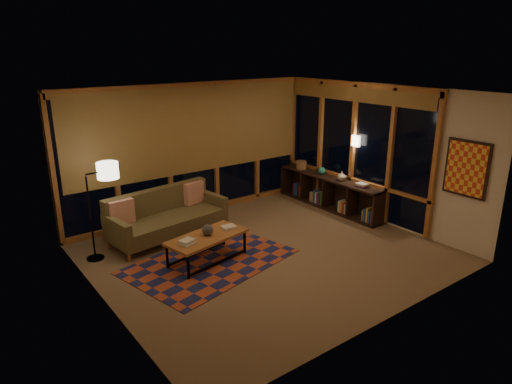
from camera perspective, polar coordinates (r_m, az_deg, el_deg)
floor at (r=7.86m, az=1.32°, el=-7.59°), size 5.50×5.00×0.01m
ceiling at (r=7.13m, az=1.48°, el=12.39°), size 5.50×5.00×0.01m
walls at (r=7.39m, az=1.40°, el=1.91°), size 5.51×5.01×2.70m
window_wall_back at (r=9.36m, az=-7.86°, el=5.16°), size 5.30×0.16×2.60m
window_wall_right at (r=9.61m, az=11.87°, el=5.28°), size 0.16×3.70×2.60m
wall_art at (r=8.25m, az=24.81°, el=2.67°), size 0.06×0.74×0.94m
wall_sconce at (r=9.43m, az=12.38°, el=6.26°), size 0.12×0.18×0.22m
sofa at (r=8.42m, az=-10.93°, el=-2.96°), size 2.22×1.13×0.87m
pillow_left at (r=8.15m, az=-16.45°, el=-2.47°), size 0.44×0.16×0.43m
pillow_right at (r=8.91m, az=-7.82°, el=-0.16°), size 0.45×0.24×0.42m
area_rug at (r=7.59m, az=-5.77°, el=-8.62°), size 2.90×2.25×0.01m
coffee_table at (r=7.53m, az=-6.11°, el=-7.02°), size 1.43×0.86×0.45m
book_stack_a at (r=7.18m, az=-8.66°, el=-6.15°), size 0.29×0.26×0.07m
book_stack_b at (r=7.70m, az=-3.51°, el=-4.38°), size 0.25×0.20×0.05m
ceramic_pot at (r=7.44m, az=-6.07°, el=-4.71°), size 0.19×0.19×0.18m
floor_lamp at (r=7.82m, az=-20.01°, el=-2.57°), size 0.57×0.41×1.59m
bookshelf at (r=9.99m, az=9.07°, el=-0.04°), size 0.40×2.77×0.69m
basket at (r=10.46m, az=5.68°, el=3.40°), size 0.29×0.29×0.18m
teal_bowl at (r=10.03m, az=8.21°, el=2.64°), size 0.20×0.20×0.17m
vase at (r=9.64m, az=10.66°, el=1.98°), size 0.24×0.24×0.20m
shelf_book_stack at (r=9.31m, az=13.10°, el=0.84°), size 0.20×0.26×0.07m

